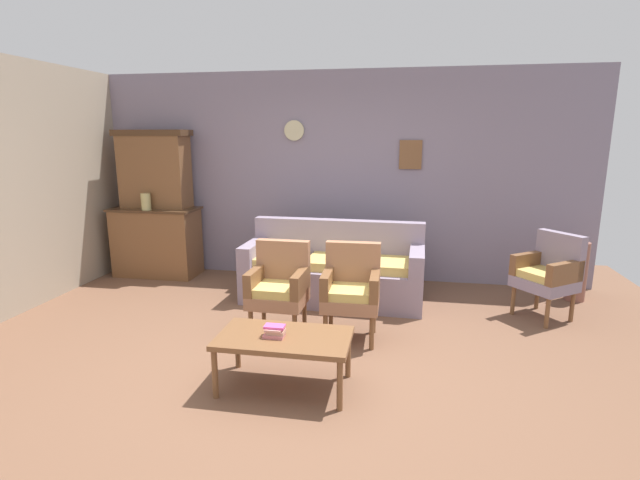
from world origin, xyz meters
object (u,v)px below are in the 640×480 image
Objects in this scene: floral_couch at (334,272)px; wingback_chair_by_fireplace at (548,272)px; book_stack_on_table at (275,332)px; floor_vase_by_wall at (577,271)px; side_cabinet at (157,242)px; vase_on_cabinet at (146,202)px; armchair_row_middle at (351,287)px; coffee_table at (284,341)px; armchair_by_doorway at (279,285)px.

floral_couch is 2.30m from wingback_chair_by_fireplace.
floor_vase_by_wall reaches higher than book_stack_on_table.
wingback_chair_by_fireplace is at bearing -8.64° from side_cabinet.
floor_vase_by_wall is (5.33, 0.08, -0.69)m from vase_on_cabinet.
book_stack_on_table is at bearing -93.53° from floral_couch.
vase_on_cabinet reaches higher than floor_vase_by_wall.
armchair_row_middle is 2.15m from wingback_chair_by_fireplace.
armchair_row_middle is (0.33, -1.05, 0.17)m from floral_couch.
coffee_table is (-2.36, -1.88, -0.12)m from wingback_chair_by_fireplace.
vase_on_cabinet is at bearing 135.48° from coffee_table.
side_cabinet is at bearing 85.09° from vase_on_cabinet.
floral_couch is 2.31× the size of wingback_chair_by_fireplace.
armchair_row_middle is at bearing 66.25° from book_stack_on_table.
book_stack_on_table is (-0.06, -0.03, 0.09)m from coffee_table.
vase_on_cabinet reaches higher than side_cabinet.
coffee_table is at bearing -138.57° from floor_vase_by_wall.
floral_couch is 2.10m from book_stack_on_table.
vase_on_cabinet is 1.45× the size of book_stack_on_table.
wingback_chair_by_fireplace is at bearing -127.99° from floor_vase_by_wall.
armchair_by_doorway is 1.30× the size of floor_vase_by_wall.
vase_on_cabinet is at bearing 134.40° from book_stack_on_table.
coffee_table is at bearing -141.38° from wingback_chair_by_fireplace.
floor_vase_by_wall is at bearing 31.62° from armchair_row_middle.
armchair_by_doorway is (2.19, -1.48, -0.54)m from vase_on_cabinet.
floral_couch is at bearing -8.56° from vase_on_cabinet.
wingback_chair_by_fireplace is (2.29, -0.17, 0.17)m from floral_couch.
armchair_row_middle is at bearing -72.79° from floral_couch.
wingback_chair_by_fireplace reaches higher than book_stack_on_table.
vase_on_cabinet is (-0.02, -0.18, 0.57)m from side_cabinet.
book_stack_on_table is at bearing -47.77° from side_cabinet.
armchair_by_doorway and wingback_chair_by_fireplace have the same top height.
armchair_row_middle reaches higher than coffee_table.
wingback_chair_by_fireplace is (2.65, 0.92, 0.00)m from armchair_by_doorway.
armchair_by_doorway is 1.01m from coffee_table.
armchair_by_doorway is at bearing -34.04° from vase_on_cabinet.
floor_vase_by_wall is (0.49, 0.63, -0.15)m from wingback_chair_by_fireplace.
book_stack_on_table is (2.40, -2.65, -0.00)m from side_cabinet.
floral_couch is at bearing 86.47° from book_stack_on_table.
armchair_by_doorway is at bearing -160.79° from wingback_chair_by_fireplace.
wingback_chair_by_fireplace is at bearing -4.29° from floral_couch.
book_stack_on_table is 0.22× the size of floor_vase_by_wall.
side_cabinet is 2.73m from armchair_by_doorway.
book_stack_on_table is (2.42, -2.47, -0.58)m from vase_on_cabinet.
armchair_row_middle is 1.00× the size of wingback_chair_by_fireplace.
vase_on_cabinet is 0.25× the size of armchair_row_middle.
wingback_chair_by_fireplace is 3.02m from coffee_table.
armchair_by_doorway is at bearing 106.88° from coffee_table.
vase_on_cabinet is 0.22× the size of coffee_table.
armchair_row_middle is 0.90× the size of coffee_table.
side_cabinet is 0.56× the size of floral_couch.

